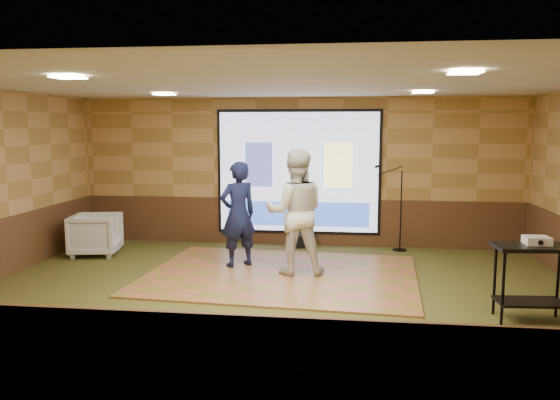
# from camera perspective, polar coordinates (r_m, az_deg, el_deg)

# --- Properties ---
(ground) EXTENTS (9.00, 9.00, 0.00)m
(ground) POSITION_cam_1_polar(r_m,az_deg,el_deg) (7.96, -0.43, -9.97)
(ground) COLOR #2C3A1A
(ground) RESTS_ON ground
(room_shell) EXTENTS (9.04, 7.04, 3.02)m
(room_shell) POSITION_cam_1_polar(r_m,az_deg,el_deg) (7.59, -0.44, 5.28)
(room_shell) COLOR tan
(room_shell) RESTS_ON ground
(wainscot_back) EXTENTS (9.00, 0.04, 0.95)m
(wainscot_back) POSITION_cam_1_polar(r_m,az_deg,el_deg) (11.21, 1.91, -2.29)
(wainscot_back) COLOR #4C2B19
(wainscot_back) RESTS_ON ground
(wainscot_front) EXTENTS (9.00, 0.04, 0.95)m
(wainscot_front) POSITION_cam_1_polar(r_m,az_deg,el_deg) (4.59, -6.43, -17.33)
(wainscot_front) COLOR #4C2B19
(wainscot_front) RESTS_ON ground
(projector_screen) EXTENTS (3.32, 0.06, 2.52)m
(projector_screen) POSITION_cam_1_polar(r_m,az_deg,el_deg) (11.04, 1.91, 2.79)
(projector_screen) COLOR black
(projector_screen) RESTS_ON room_shell
(downlight_nw) EXTENTS (0.32, 0.32, 0.02)m
(downlight_nw) POSITION_cam_1_polar(r_m,az_deg,el_deg) (9.87, -12.01, 10.75)
(downlight_nw) COLOR #FFEFBF
(downlight_nw) RESTS_ON room_shell
(downlight_ne) EXTENTS (0.32, 0.32, 0.02)m
(downlight_ne) POSITION_cam_1_polar(r_m,az_deg,el_deg) (9.41, 14.72, 10.82)
(downlight_ne) COLOR #FFEFBF
(downlight_ne) RESTS_ON room_shell
(downlight_sw) EXTENTS (0.32, 0.32, 0.02)m
(downlight_sw) POSITION_cam_1_polar(r_m,az_deg,el_deg) (6.84, -21.27, 11.85)
(downlight_sw) COLOR #FFEFBF
(downlight_sw) RESTS_ON room_shell
(downlight_se) EXTENTS (0.32, 0.32, 0.02)m
(downlight_se) POSITION_cam_1_polar(r_m,az_deg,el_deg) (6.16, 18.80, 12.48)
(downlight_se) COLOR #FFEFBF
(downlight_se) RESTS_ON room_shell
(dance_floor) EXTENTS (4.54, 3.58, 0.03)m
(dance_floor) POSITION_cam_1_polar(r_m,az_deg,el_deg) (8.98, 0.12, -7.80)
(dance_floor) COLOR #A2623B
(dance_floor) RESTS_ON ground
(player_left) EXTENTS (0.78, 0.74, 1.80)m
(player_left) POSITION_cam_1_polar(r_m,az_deg,el_deg) (9.33, -4.41, -1.49)
(player_left) COLOR #12173A
(player_left) RESTS_ON dance_floor
(player_right) EXTENTS (1.07, 0.89, 2.01)m
(player_right) POSITION_cam_1_polar(r_m,az_deg,el_deg) (8.81, 1.62, -1.30)
(player_right) COLOR silver
(player_right) RESTS_ON dance_floor
(av_table) EXTENTS (0.91, 0.48, 0.96)m
(av_table) POSITION_cam_1_polar(r_m,az_deg,el_deg) (7.48, 24.84, -6.48)
(av_table) COLOR black
(av_table) RESTS_ON ground
(projector) EXTENTS (0.31, 0.26, 0.10)m
(projector) POSITION_cam_1_polar(r_m,az_deg,el_deg) (7.48, 25.26, -3.84)
(projector) COLOR white
(projector) RESTS_ON av_table
(mic_stand) EXTENTS (0.66, 0.27, 1.69)m
(mic_stand) POSITION_cam_1_polar(r_m,az_deg,el_deg) (10.93, 12.18, -2.62)
(mic_stand) COLOR black
(mic_stand) RESTS_ON ground
(banquet_chair) EXTENTS (1.00, 0.98, 0.79)m
(banquet_chair) POSITION_cam_1_polar(r_m,az_deg,el_deg) (10.87, -18.67, -3.43)
(banquet_chair) COLOR gray
(banquet_chair) RESTS_ON ground
(duffel_bag) EXTENTS (0.44, 0.34, 0.25)m
(duffel_bag) POSITION_cam_1_polar(r_m,az_deg,el_deg) (11.04, 2.62, -4.30)
(duffel_bag) COLOR black
(duffel_bag) RESTS_ON ground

